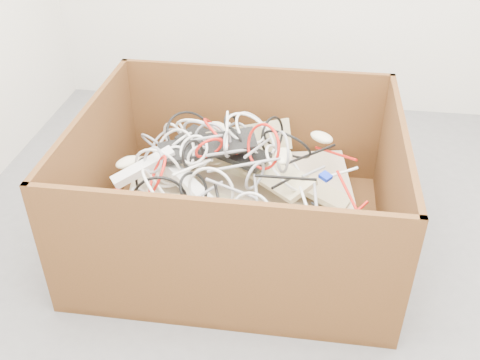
# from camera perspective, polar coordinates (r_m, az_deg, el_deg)

# --- Properties ---
(ground) EXTENTS (3.00, 3.00, 0.00)m
(ground) POSITION_cam_1_polar(r_m,az_deg,el_deg) (2.41, 3.50, -8.07)
(ground) COLOR #575759
(ground) RESTS_ON ground
(cardboard_box) EXTENTS (1.30, 1.09, 0.62)m
(cardboard_box) POSITION_cam_1_polar(r_m,az_deg,el_deg) (2.43, -0.50, -3.22)
(cardboard_box) COLOR #412B10
(cardboard_box) RESTS_ON ground
(keyboard_pile) EXTENTS (1.11, 0.97, 0.35)m
(keyboard_pile) POSITION_cam_1_polar(r_m,az_deg,el_deg) (2.36, -0.59, -0.64)
(keyboard_pile) COLOR #C2B688
(keyboard_pile) RESTS_ON cardboard_box
(mice_scatter) EXTENTS (0.98, 0.75, 0.23)m
(mice_scatter) POSITION_cam_1_polar(r_m,az_deg,el_deg) (2.32, -0.57, 1.01)
(mice_scatter) COLOR beige
(mice_scatter) RESTS_ON keyboard_pile
(power_strip_left) EXTENTS (0.25, 0.21, 0.11)m
(power_strip_left) POSITION_cam_1_polar(r_m,az_deg,el_deg) (2.31, -10.00, 1.32)
(power_strip_left) COLOR silver
(power_strip_left) RESTS_ON keyboard_pile
(power_strip_right) EXTENTS (0.28, 0.26, 0.10)m
(power_strip_right) POSITION_cam_1_polar(r_m,az_deg,el_deg) (2.26, -4.90, -0.99)
(power_strip_right) COLOR silver
(power_strip_right) RESTS_ON keyboard_pile
(vga_plug) EXTENTS (0.06, 0.06, 0.03)m
(vga_plug) POSITION_cam_1_polar(r_m,az_deg,el_deg) (2.29, 8.88, 0.36)
(vga_plug) COLOR #0C25BF
(vga_plug) RESTS_ON keyboard_pile
(cable_tangle) EXTENTS (1.13, 0.90, 0.43)m
(cable_tangle) POSITION_cam_1_polar(r_m,az_deg,el_deg) (2.32, -3.03, 2.37)
(cable_tangle) COLOR silver
(cable_tangle) RESTS_ON keyboard_pile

